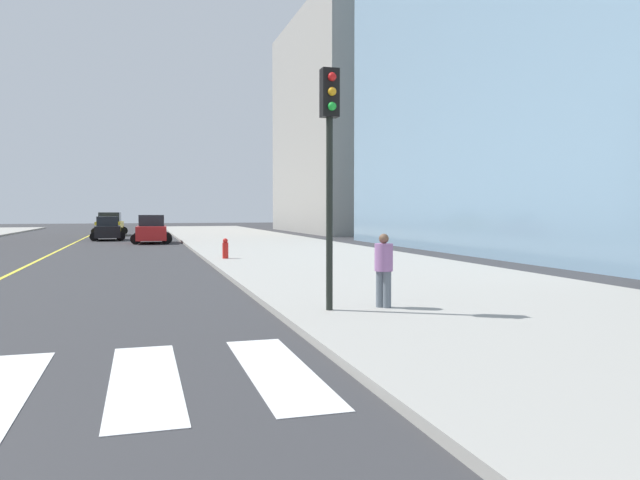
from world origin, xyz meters
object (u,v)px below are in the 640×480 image
Objects in this scene: traffic_light_near_corner at (330,142)px; car_black_fifth at (107,229)px; car_red_second at (152,230)px; pedestrian_waiting_east at (384,267)px; fire_hydrant at (225,249)px; car_yellow_fourth at (110,225)px.

car_black_fifth is at bearing -80.37° from traffic_light_near_corner.
car_red_second is 31.80m from pedestrian_waiting_east.
car_black_fifth is 23.09m from fire_hydrant.
car_yellow_fourth is 9.28m from car_black_fifth.
car_red_second is 31.79m from traffic_light_near_corner.
car_yellow_fourth is at bearing 101.20° from fire_hydrant.
pedestrian_waiting_east is (7.73, -46.13, 0.05)m from car_yellow_fourth.
car_red_second is 2.78× the size of pedestrian_waiting_east.
car_red_second is 5.00× the size of fire_hydrant.
car_yellow_fourth reaches higher than car_red_second.
car_black_fifth is (-3.17, 5.35, -0.07)m from car_red_second.
pedestrian_waiting_east is at bearing 98.64° from car_black_fifth.
car_black_fifth is 37.50m from traffic_light_near_corner.
traffic_light_near_corner is at bearing -130.74° from pedestrian_waiting_east.
pedestrian_waiting_east is at bearing 99.94° from car_red_second.
car_red_second is at bearing 105.31° from car_yellow_fourth.
pedestrian_waiting_east is 14.64m from fire_hydrant.
car_black_fifth is 0.82× the size of traffic_light_near_corner.
traffic_light_near_corner is at bearing 100.19° from car_yellow_fourth.
car_red_second reaches higher than car_black_fifth.
car_black_fifth is 4.65× the size of fire_hydrant.
fire_hydrant is (-0.25, 14.57, -3.10)m from traffic_light_near_corner.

